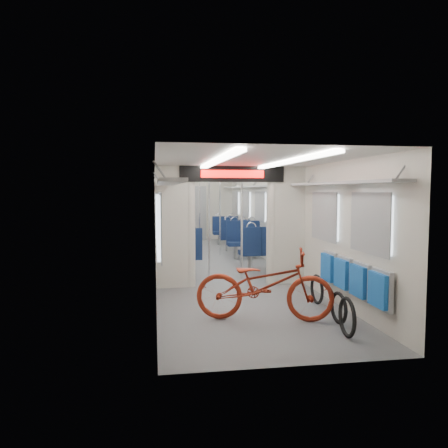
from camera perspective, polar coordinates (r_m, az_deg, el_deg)
name	(u,v)px	position (r m, az deg, el deg)	size (l,w,h in m)	color
carriage	(218,205)	(10.11, -0.74, 2.48)	(12.00, 12.02, 2.31)	#515456
bicycle	(264,285)	(6.25, 5.30, -7.89)	(0.68, 1.94, 1.02)	maroon
flip_bench	(351,277)	(6.65, 16.29, -6.68)	(0.12, 2.10, 0.51)	gray
bike_hoop_a	(347,319)	(5.79, 15.77, -11.86)	(0.52, 0.52, 0.05)	black
bike_hoop_b	(339,310)	(6.32, 14.75, -10.77)	(0.45, 0.45, 0.05)	black
bike_hoop_c	(317,291)	(7.29, 12.04, -8.53)	(0.49, 0.49, 0.05)	black
seat_bay_near_left	(177,244)	(10.44, -6.10, -2.62)	(0.95, 2.26, 1.16)	#0D1B3D
seat_bay_near_right	(251,242)	(11.00, 3.59, -2.31)	(0.93, 2.16, 1.13)	#0D1B3D
seat_bay_far_left	(172,231)	(13.66, -6.81, -0.98)	(0.95, 2.26, 1.16)	#0D1B3D
seat_bay_far_right	(230,231)	(14.08, 0.78, -0.95)	(0.89, 1.96, 1.06)	#0D1B3D
stanchion_near_left	(209,224)	(9.07, -1.97, 0.04)	(0.04, 0.04, 2.30)	silver
stanchion_near_right	(242,224)	(9.05, 2.33, 0.03)	(0.05, 0.05, 2.30)	silver
stanchion_far_left	(200,215)	(12.14, -3.19, 1.13)	(0.04, 0.04, 2.30)	silver
stanchion_far_right	(220,215)	(12.43, -0.53, 1.22)	(0.05, 0.05, 2.30)	silver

